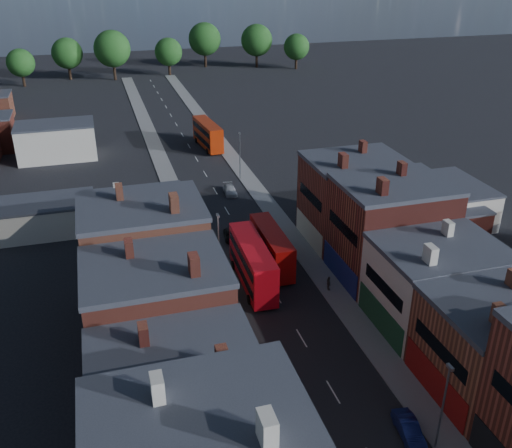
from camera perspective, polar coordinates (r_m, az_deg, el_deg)
pavement_west at (r=85.58m, az=-7.48°, el=1.38°), size 3.00×200.00×0.12m
pavement_east at (r=88.17m, az=0.88°, el=2.37°), size 3.00×200.00×0.12m
terrace_west at (r=39.88m, az=-6.81°, el=-20.83°), size 12.00×80.00×12.67m
lamp_post_1 at (r=46.72m, az=18.25°, el=-16.56°), size 0.25×0.70×8.12m
lamp_post_2 at (r=66.02m, az=-3.75°, el=-1.73°), size 0.25×0.70×8.12m
lamp_post_3 at (r=95.15m, az=-1.63°, el=7.16°), size 0.25×0.70×8.12m
bus_0 at (r=65.24m, az=-0.34°, el=-3.91°), size 3.30×12.20×5.24m
bus_1 at (r=69.25m, az=1.57°, el=-2.31°), size 2.80×10.92×4.71m
bus_2 at (r=112.29m, az=-4.85°, el=8.95°), size 3.77×11.81×5.01m
car_1 at (r=49.80m, az=15.04°, el=-19.20°), size 1.97×4.33×1.38m
car_2 at (r=76.46m, az=-2.48°, el=-1.13°), size 2.30×4.16×1.10m
car_3 at (r=90.67m, az=-2.63°, el=3.42°), size 2.06×4.50×1.28m
ped_1 at (r=48.19m, az=0.30°, el=-19.56°), size 0.84×0.56×1.58m
ped_3 at (r=65.49m, az=7.28°, el=-5.90°), size 0.52×1.03×1.72m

